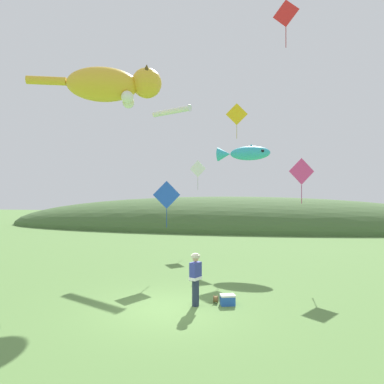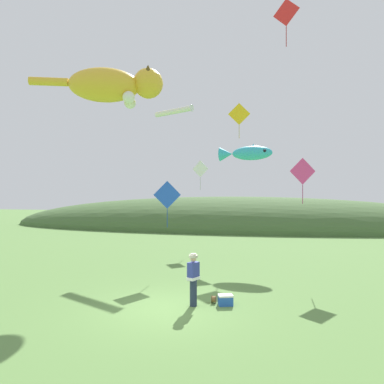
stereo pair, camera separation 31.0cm
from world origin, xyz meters
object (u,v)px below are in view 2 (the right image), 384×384
kite_tube_streamer (174,111)px  kite_diamond_gold (239,114)px  picnic_cooler (225,300)px  kite_giant_cat (114,86)px  kite_fish_windsock (246,153)px  kite_diamond_pink (303,172)px  kite_diamond_red (286,13)px  kite_diamond_white (200,169)px  kite_diamond_blue (167,195)px  festival_attendant (193,278)px  kite_spool (214,299)px

kite_tube_streamer → kite_diamond_gold: kite_diamond_gold is taller
picnic_cooler → kite_diamond_gold: 14.27m
picnic_cooler → kite_giant_cat: size_ratio=0.08×
kite_fish_windsock → kite_diamond_pink: kite_fish_windsock is taller
kite_tube_streamer → kite_diamond_gold: (4.12, 1.32, -0.08)m
kite_tube_streamer → kite_diamond_red: size_ratio=1.37×
kite_diamond_red → kite_diamond_pink: 7.04m
kite_diamond_white → kite_diamond_blue: 8.02m
kite_tube_streamer → kite_diamond_white: size_ratio=1.36×
kite_giant_cat → kite_diamond_gold: bearing=38.3°
kite_giant_cat → kite_diamond_red: 9.52m
kite_giant_cat → kite_diamond_gold: 8.37m
kite_diamond_red → kite_diamond_gold: size_ratio=0.89×
festival_attendant → kite_diamond_gold: size_ratio=0.75×
kite_giant_cat → kite_diamond_white: size_ratio=3.28×
kite_diamond_pink → picnic_cooler: bearing=-121.3°
picnic_cooler → kite_diamond_gold: kite_diamond_gold is taller
festival_attendant → picnic_cooler: festival_attendant is taller
kite_spool → kite_diamond_pink: (3.54, 4.97, 4.71)m
kite_giant_cat → kite_diamond_blue: bearing=-25.2°
kite_diamond_red → kite_diamond_gold: 8.27m
picnic_cooler → kite_tube_streamer: size_ratio=0.20×
kite_diamond_blue → picnic_cooler: bearing=-53.1°
kite_spool → kite_tube_streamer: (-3.92, 9.68, 9.01)m
kite_diamond_gold → kite_diamond_pink: bearing=-61.1°
festival_attendant → kite_diamond_blue: (-2.20, 4.61, 2.78)m
kite_spool → kite_fish_windsock: size_ratio=0.08×
kite_spool → kite_giant_cat: 12.93m
kite_diamond_gold → picnic_cooler: bearing=-88.9°
picnic_cooler → kite_fish_windsock: kite_fish_windsock is taller
kite_fish_windsock → kite_diamond_gold: (-0.53, 1.62, 2.79)m
picnic_cooler → kite_diamond_red: kite_diamond_red is taller
kite_diamond_gold → kite_diamond_blue: kite_diamond_gold is taller
kite_giant_cat → festival_attendant: bearing=-47.7°
kite_diamond_red → kite_diamond_pink: bearing=59.2°
kite_giant_cat → kite_diamond_blue: 7.17m
kite_diamond_gold → kite_diamond_white: bearing=160.5°
kite_tube_streamer → kite_diamond_blue: (1.08, -5.49, -5.42)m
kite_giant_cat → kite_diamond_pink: kite_giant_cat is taller
kite_fish_windsock → kite_diamond_gold: size_ratio=1.42×
picnic_cooler → kite_diamond_red: 12.31m
kite_diamond_red → kite_diamond_blue: size_ratio=0.94×
picnic_cooler → kite_giant_cat: (-6.76, 5.98, 9.59)m
kite_spool → kite_diamond_blue: 6.21m
kite_diamond_blue → kite_diamond_gold: bearing=65.9°
kite_spool → kite_tube_streamer: bearing=112.0°
picnic_cooler → kite_spool: bearing=160.1°
kite_fish_windsock → kite_tube_streamer: (-4.65, 0.29, 2.86)m
kite_tube_streamer → kite_diamond_gold: 4.33m
festival_attendant → kite_diamond_blue: bearing=115.5°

